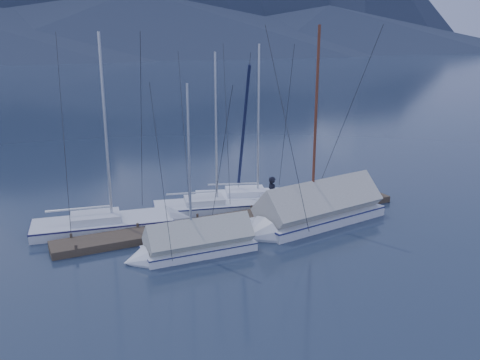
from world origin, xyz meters
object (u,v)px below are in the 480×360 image
(sailboat_covered_near, at_px, (309,214))
(sailboat_covered_far, at_px, (189,246))
(sailboat_open_left, at_px, (124,224))
(sailboat_open_mid, at_px, (226,206))
(person, at_px, (272,195))
(sailboat_open_right, at_px, (266,198))

(sailboat_covered_near, bearing_deg, sailboat_covered_far, -172.67)
(sailboat_open_left, relative_size, sailboat_open_mid, 1.11)
(sailboat_covered_near, xyz_separation_m, person, (-1.26, 1.50, 0.75))
(sailboat_open_left, bearing_deg, sailboat_covered_far, -68.42)
(sailboat_covered_near, bearing_deg, person, 129.95)
(sailboat_open_right, relative_size, sailboat_covered_far, 1.20)
(sailboat_open_left, xyz_separation_m, sailboat_open_mid, (5.61, 0.33, -0.02))
(sailboat_open_left, bearing_deg, sailboat_open_right, 4.11)
(sailboat_covered_near, distance_m, person, 2.10)
(sailboat_covered_near, bearing_deg, sailboat_open_left, 156.86)
(sailboat_covered_near, bearing_deg, sailboat_open_mid, 125.29)
(sailboat_open_left, distance_m, sailboat_open_mid, 5.62)
(sailboat_open_left, height_order, sailboat_open_mid, sailboat_open_left)
(sailboat_open_left, height_order, sailboat_covered_far, sailboat_open_left)
(sailboat_open_mid, height_order, sailboat_covered_near, sailboat_covered_near)
(sailboat_open_left, distance_m, sailboat_covered_far, 4.77)
(sailboat_open_right, bearing_deg, sailboat_open_left, -175.89)
(sailboat_open_mid, height_order, person, sailboat_open_mid)
(sailboat_open_right, bearing_deg, sailboat_covered_far, -142.27)
(sailboat_open_left, xyz_separation_m, person, (7.11, -2.07, 1.10))
(sailboat_covered_near, xyz_separation_m, sailboat_covered_far, (-6.62, -0.85, -0.14))
(sailboat_covered_far, distance_m, person, 5.92)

